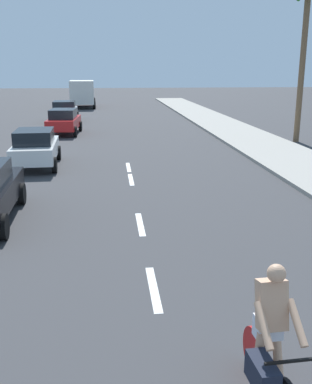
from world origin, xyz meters
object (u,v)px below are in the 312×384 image
(cyclist, at_px, (269,344))
(parked_car_silver, at_px, (65,110))
(palm_tree_far, at_px, (307,7))
(delivery_truck, at_px, (82,93))
(parked_car_red, at_px, (64,121))
(parked_car_white, at_px, (35,147))

(cyclist, height_order, parked_car_silver, cyclist)
(cyclist, bearing_deg, palm_tree_far, -116.88)
(parked_car_silver, bearing_deg, delivery_truck, 84.99)
(parked_car_silver, xyz_separation_m, palm_tree_far, (13.91, -11.66, 6.27))
(delivery_truck, distance_m, palm_tree_far, 28.32)
(cyclist, height_order, palm_tree_far, palm_tree_far)
(delivery_truck, relative_size, palm_tree_far, 0.71)
(parked_car_red, bearing_deg, parked_car_white, -88.46)
(delivery_truck, bearing_deg, parked_car_silver, -95.12)
(palm_tree_far, bearing_deg, cyclist, -113.78)
(cyclist, distance_m, delivery_truck, 44.26)
(parked_car_white, height_order, delivery_truck, delivery_truck)
(cyclist, bearing_deg, parked_car_silver, -83.54)
(parked_car_red, bearing_deg, cyclist, -76.04)
(parked_car_red, distance_m, parked_car_silver, 7.27)
(delivery_truck, bearing_deg, parked_car_red, -92.23)
(parked_car_red, relative_size, delivery_truck, 0.65)
(parked_car_white, relative_size, parked_car_silver, 0.91)
(parked_car_white, bearing_deg, cyclist, -73.69)
(cyclist, relative_size, parked_car_silver, 0.41)
(delivery_truck, height_order, palm_tree_far, palm_tree_far)
(parked_car_white, bearing_deg, palm_tree_far, 18.82)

